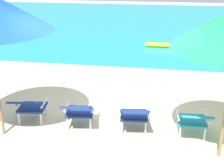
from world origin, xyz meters
TOP-DOWN VIEW (x-y plane):
  - ground_plane at (0.00, 4.00)m, footprint 40.00×40.00m
  - ocean_band at (0.00, 12.71)m, footprint 40.00×18.00m
  - swim_buoy at (1.06, 6.51)m, footprint 1.60×0.18m
  - lounge_chair_far_left at (-1.55, -0.26)m, footprint 0.65×0.94m
  - lounge_chair_near_left at (-0.54, -0.29)m, footprint 0.64×0.94m
  - lounge_chair_near_right at (0.51, -0.25)m, footprint 0.64×0.93m
  - lounge_chair_far_right at (1.58, -0.28)m, footprint 0.58×0.90m

SIDE VIEW (x-z plane):
  - ground_plane at x=0.00m, z-range 0.00..0.00m
  - ocean_band at x=0.00m, z-range 0.00..0.01m
  - swim_buoy at x=1.06m, z-range 0.01..0.19m
  - lounge_chair_far_left at x=-1.55m, z-range 0.06..0.75m
  - lounge_chair_near_left at x=-0.54m, z-range 0.06..0.75m
  - lounge_chair_near_right at x=0.51m, z-range 0.06..0.75m
  - lounge_chair_far_right at x=1.58m, z-range 0.06..0.75m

